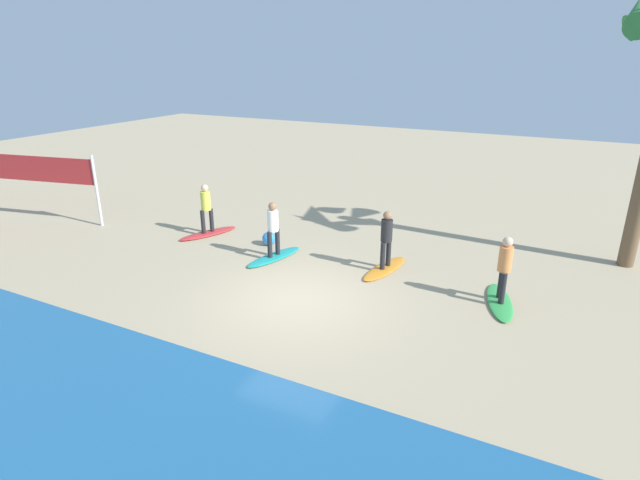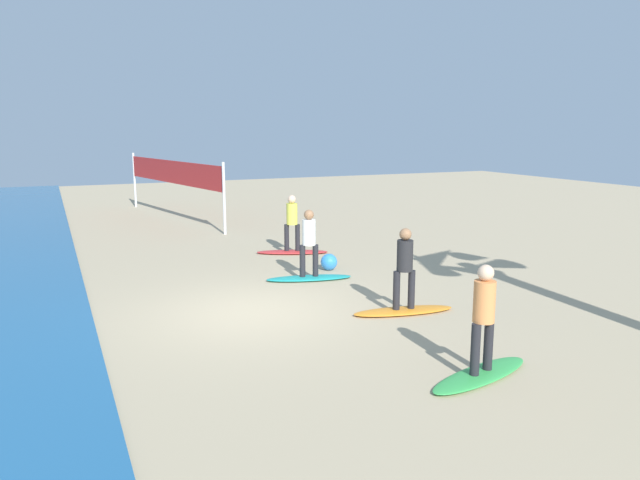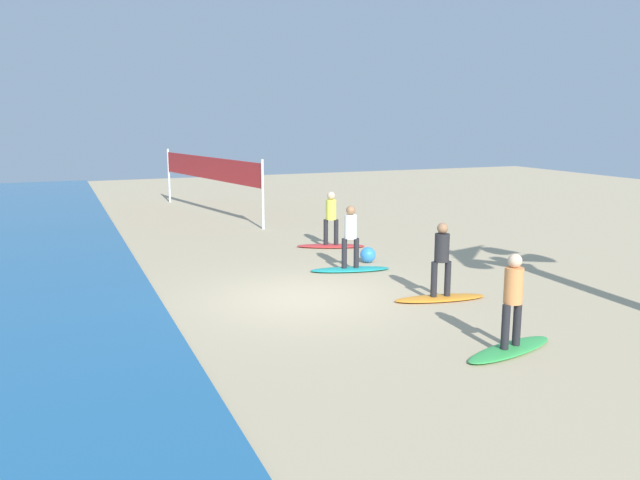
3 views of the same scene
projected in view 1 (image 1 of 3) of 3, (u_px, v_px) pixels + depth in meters
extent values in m
plane|color=tan|center=(298.00, 300.00, 12.60)|extent=(60.00, 60.00, 0.00)
ellipsoid|color=green|center=(500.00, 302.00, 12.43)|extent=(1.10, 2.17, 0.09)
cylinder|color=#232328|center=(503.00, 288.00, 12.13)|extent=(0.14, 0.14, 0.78)
cylinder|color=#232328|center=(501.00, 283.00, 12.43)|extent=(0.14, 0.14, 0.78)
cylinder|color=#E58C4C|center=(505.00, 259.00, 12.04)|extent=(0.32, 0.32, 0.62)
sphere|color=beige|center=(508.00, 242.00, 11.89)|extent=(0.24, 0.24, 0.24)
ellipsoid|color=orange|center=(385.00, 268.00, 14.33)|extent=(0.91, 2.16, 0.09)
cylinder|color=#232328|center=(383.00, 256.00, 14.06)|extent=(0.14, 0.14, 0.78)
cylinder|color=#232328|center=(388.00, 252.00, 14.30)|extent=(0.14, 0.14, 0.78)
cylinder|color=#262628|center=(387.00, 230.00, 13.94)|extent=(0.32, 0.32, 0.62)
sphere|color=#9E704C|center=(387.00, 216.00, 13.79)|extent=(0.24, 0.24, 0.24)
ellipsoid|color=teal|center=(274.00, 257.00, 15.15)|extent=(1.04, 2.17, 0.09)
cylinder|color=#232328|center=(270.00, 245.00, 14.88)|extent=(0.14, 0.14, 0.78)
cylinder|color=#232328|center=(278.00, 242.00, 15.11)|extent=(0.14, 0.14, 0.78)
cylinder|color=white|center=(273.00, 221.00, 14.75)|extent=(0.32, 0.32, 0.62)
sphere|color=#9E704C|center=(272.00, 206.00, 14.60)|extent=(0.24, 0.24, 0.24)
ellipsoid|color=red|center=(208.00, 233.00, 17.10)|extent=(1.31, 2.16, 0.09)
cylinder|color=#232328|center=(203.00, 222.00, 16.85)|extent=(0.14, 0.14, 0.78)
cylinder|color=#232328|center=(212.00, 220.00, 17.05)|extent=(0.14, 0.14, 0.78)
cylinder|color=#E0E04C|center=(206.00, 201.00, 16.71)|extent=(0.32, 0.32, 0.62)
sphere|color=beige|center=(205.00, 188.00, 16.56)|extent=(0.24, 0.24, 0.24)
cylinder|color=silver|center=(97.00, 191.00, 17.58)|extent=(0.10, 0.10, 2.50)
cone|color=#2D7538|center=(640.00, 11.00, 12.73)|extent=(0.70, 1.93, 1.40)
sphere|color=#338CE5|center=(269.00, 239.00, 16.13)|extent=(0.43, 0.43, 0.43)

